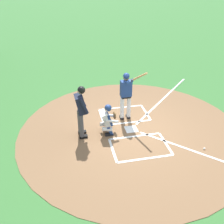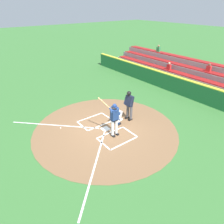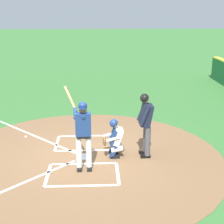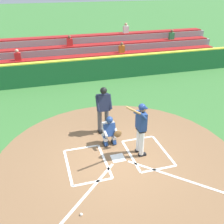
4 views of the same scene
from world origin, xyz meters
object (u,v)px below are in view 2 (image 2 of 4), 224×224
batter (114,117)px  catcher (117,115)px  baseball (61,128)px  plate_umpire (129,103)px

batter → catcher: 1.27m
baseball → catcher: bearing=-118.7°
catcher → baseball: (1.56, 2.86, -0.55)m
plate_umpire → catcher: bearing=89.4°
batter → baseball: batter is taller
batter → baseball: bearing=40.4°
plate_umpire → baseball: bearing=67.2°
batter → catcher: (0.80, -0.85, -0.51)m
catcher → baseball: catcher is taller
batter → plate_umpire: batter is taller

